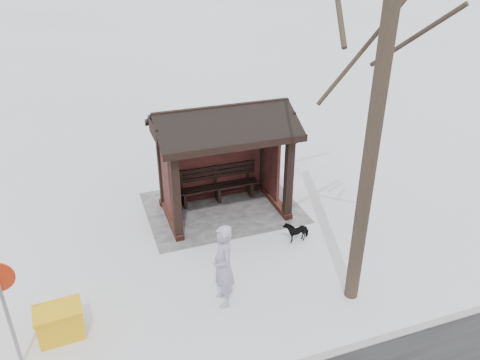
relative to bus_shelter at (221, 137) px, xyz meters
The scene contains 8 objects.
ground 2.17m from the bus_shelter, 90.00° to the left, with size 120.00×120.00×0.00m, color silver.
kerb 6.05m from the bus_shelter, 90.00° to the left, with size 120.00×0.15×0.06m, color gray.
trampled_patch 2.16m from the bus_shelter, 90.00° to the right, with size 4.20×3.20×0.02m, color #939399.
bus_shelter is the anchor object (origin of this frame).
pedestrian 4.01m from the bus_shelter, 72.65° to the left, with size 0.67×0.44×1.85m, color #968FA8.
dog 3.10m from the bus_shelter, 121.54° to the left, with size 0.29×0.64×0.54m, color black.
grit_bin 5.88m from the bus_shelter, 38.90° to the left, with size 0.91×0.66×0.67m.
road_sign 6.44m from the bus_shelter, 38.04° to the left, with size 0.57×0.11×2.24m.
Camera 1 is at (3.34, 10.72, 6.82)m, focal length 35.00 mm.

